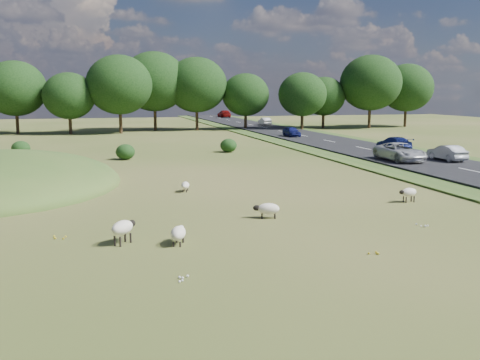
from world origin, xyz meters
name	(u,v)px	position (x,y,z in m)	size (l,w,h in m)	color
ground	(166,162)	(0.00, 20.00, 0.00)	(160.00, 160.00, 0.00)	#3A541A
road	(337,144)	(20.00, 30.00, 0.12)	(8.00, 150.00, 0.25)	black
treeline	(126,86)	(-1.06, 55.44, 6.57)	(96.28, 14.66, 11.70)	black
shrubs	(123,148)	(-3.11, 25.68, 0.66)	(20.49, 6.95, 1.35)	black
sheep_0	(178,233)	(-2.58, -4.05, 0.45)	(0.85, 1.28, 0.71)	beige
sheep_1	(54,189)	(-7.72, 5.78, 0.63)	(1.01, 1.26, 0.90)	beige
sheep_2	(123,228)	(-4.59, -3.45, 0.64)	(1.14, 1.22, 0.92)	beige
sheep_3	(409,192)	(10.21, 0.62, 0.53)	(1.08, 0.57, 0.77)	beige
sheep_4	(185,185)	(-0.57, 6.66, 0.37)	(0.68, 1.06, 0.59)	beige
sheep_5	(268,209)	(2.00, -0.87, 0.44)	(1.27, 0.79, 0.70)	beige
car_0	(447,153)	(21.90, 13.56, 0.87)	(1.31, 3.76, 1.24)	#9B9EA2
car_1	(265,121)	(21.90, 62.13, 0.87)	(1.31, 3.75, 1.23)	silver
car_3	(394,143)	(21.90, 21.57, 0.89)	(1.79, 4.40, 1.28)	navy
car_4	(400,152)	(18.10, 14.33, 0.96)	(2.37, 5.15, 1.43)	silver
car_5	(224,114)	(21.90, 91.38, 1.01)	(2.13, 5.23, 1.52)	maroon
car_6	(292,131)	(18.10, 39.12, 0.86)	(1.45, 3.59, 1.22)	navy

